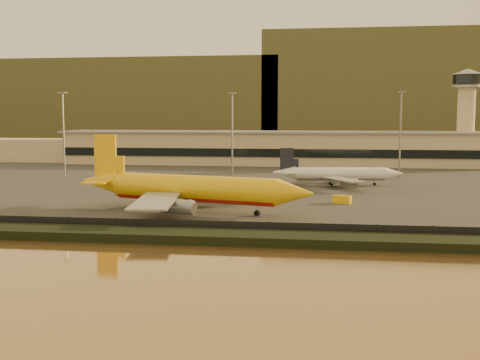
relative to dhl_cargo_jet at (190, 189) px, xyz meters
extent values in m
plane|color=black|center=(7.15, -8.82, -4.54)|extent=(900.00, 900.00, 0.00)
cube|color=black|center=(7.15, -25.82, -3.84)|extent=(320.00, 7.00, 1.40)
cube|color=#2D2D2D|center=(7.15, 86.18, -4.44)|extent=(320.00, 220.00, 0.20)
cube|color=black|center=(7.15, -21.82, -3.24)|extent=(300.00, 0.05, 2.20)
cube|color=tan|center=(7.15, 116.18, 1.66)|extent=(160.00, 22.00, 12.00)
cube|color=black|center=(7.15, 104.98, 0.66)|extent=(160.00, 0.60, 3.00)
cube|color=gray|center=(7.15, 116.18, 7.96)|extent=(164.00, 24.00, 0.60)
cube|color=tan|center=(-87.85, 120.18, 0.16)|extent=(50.00, 18.00, 9.00)
cylinder|color=tan|center=(77.15, 122.18, 10.66)|extent=(6.40, 6.40, 30.00)
cylinder|color=black|center=(77.15, 122.18, 27.41)|extent=(10.40, 10.40, 3.50)
cone|color=gray|center=(77.15, 122.18, 30.16)|extent=(11.20, 11.20, 2.00)
cylinder|color=gray|center=(77.15, 122.18, 24.86)|extent=(11.20, 11.20, 0.80)
cylinder|color=slate|center=(-52.85, 61.18, 8.16)|extent=(0.50, 0.50, 25.00)
cube|color=slate|center=(-52.85, 61.18, 20.86)|extent=(2.20, 2.20, 0.40)
cylinder|color=slate|center=(-2.85, 71.18, 8.16)|extent=(0.50, 0.50, 25.00)
cube|color=slate|center=(-2.85, 71.18, 20.86)|extent=(2.20, 2.20, 0.40)
cylinder|color=slate|center=(47.15, 69.18, 8.16)|extent=(0.50, 0.50, 25.00)
cube|color=slate|center=(47.15, 69.18, 20.86)|extent=(2.20, 2.20, 0.40)
cube|color=brown|center=(-132.85, 331.18, 22.96)|extent=(260.00, 160.00, 55.00)
cube|color=brown|center=(97.15, 331.18, 30.46)|extent=(220.00, 160.00, 70.00)
cylinder|color=#F1B60C|center=(0.86, -0.22, 0.26)|extent=(33.72, 13.02, 4.85)
cylinder|color=#B8140A|center=(0.86, -0.22, -0.59)|extent=(32.55, 11.76, 3.78)
cone|color=#F1B60C|center=(20.28, -5.19, 0.26)|extent=(7.52, 6.32, 4.85)
cone|color=#F1B60C|center=(-19.46, 4.98, 0.63)|extent=(9.33, 6.78, 4.85)
cube|color=#F1B60C|center=(-18.56, 4.75, 5.96)|extent=(5.06, 1.65, 8.48)
cube|color=#F1B60C|center=(-16.45, 9.22, 0.99)|extent=(6.40, 6.39, 0.29)
cube|color=#F1B60C|center=(-18.86, -0.18, 0.99)|extent=(4.94, 4.89, 0.29)
cube|color=gray|center=(3.16, 12.52, -0.59)|extent=(17.69, 20.76, 0.29)
cylinder|color=gray|center=(4.64, 8.89, -1.92)|extent=(6.08, 3.97, 2.67)
cube|color=gray|center=(-3.25, -12.50, -0.59)|extent=(9.26, 21.66, 0.29)
cylinder|color=gray|center=(-0.21, -10.03, -1.92)|extent=(6.08, 3.97, 2.67)
cylinder|color=black|center=(13.28, -3.40, -3.81)|extent=(1.24, 1.09, 1.07)
cylinder|color=slate|center=(13.28, -3.40, -3.25)|extent=(0.19, 0.19, 2.18)
cylinder|color=black|center=(-3.07, -1.47, -3.81)|extent=(1.24, 1.09, 1.07)
cylinder|color=slate|center=(-3.07, -1.47, -3.25)|extent=(0.19, 0.19, 2.18)
cylinder|color=black|center=(-1.99, 2.76, -3.81)|extent=(1.24, 1.09, 1.07)
cylinder|color=slate|center=(-1.99, 2.76, -3.25)|extent=(0.19, 0.19, 2.18)
cylinder|color=white|center=(29.54, 48.70, -1.22)|extent=(23.92, 6.22, 3.29)
cylinder|color=gray|center=(29.54, 48.70, -1.79)|extent=(23.18, 5.42, 2.57)
cone|color=white|center=(43.58, 50.47, -1.22)|extent=(4.98, 3.84, 3.29)
cone|color=white|center=(14.85, 46.86, -0.97)|extent=(6.29, 4.01, 3.29)
cube|color=black|center=(15.50, 46.94, 2.65)|extent=(3.63, 0.71, 5.76)
cube|color=white|center=(15.74, 50.29, -0.72)|extent=(3.82, 3.69, 0.20)
cube|color=white|center=(16.56, 43.76, -0.72)|extent=(4.31, 4.23, 0.20)
cube|color=gray|center=(27.76, 57.60, -1.79)|extent=(8.25, 15.50, 0.20)
cylinder|color=gray|center=(29.67, 55.60, -2.70)|extent=(4.14, 2.29, 1.81)
cube|color=gray|center=(30.02, 39.64, -1.79)|extent=(11.24, 15.18, 0.20)
cylinder|color=gray|center=(31.37, 42.05, -2.70)|extent=(4.14, 2.29, 1.81)
cylinder|color=black|center=(38.52, 49.83, -3.98)|extent=(0.79, 0.66, 0.72)
cylinder|color=slate|center=(38.52, 49.83, -3.60)|extent=(0.17, 0.17, 1.48)
cylinder|color=black|center=(27.28, 46.93, -3.98)|extent=(0.79, 0.66, 0.72)
cylinder|color=slate|center=(27.28, 46.93, -3.60)|extent=(0.17, 0.17, 1.48)
cylinder|color=black|center=(26.91, 49.87, -3.98)|extent=(0.79, 0.66, 0.72)
cylinder|color=slate|center=(26.91, 49.87, -3.60)|extent=(0.17, 0.17, 1.48)
cube|color=#F1B60C|center=(29.15, 15.08, -3.52)|extent=(4.01, 2.79, 1.65)
cube|color=white|center=(-15.69, 22.58, -3.52)|extent=(3.99, 2.76, 1.64)
camera|label=1|loc=(25.34, -111.41, 13.80)|focal=45.00mm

